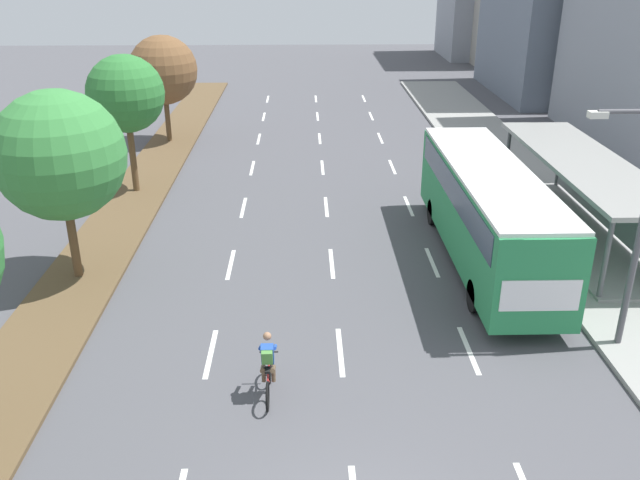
% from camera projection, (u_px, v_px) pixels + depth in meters
% --- Properties ---
extents(median_strip, '(2.60, 52.00, 0.12)m').
position_uv_depth(median_strip, '(140.00, 190.00, 29.98)').
color(median_strip, brown).
rests_on(median_strip, ground).
extents(sidewalk_right, '(4.50, 52.00, 0.15)m').
position_uv_depth(sidewalk_right, '(528.00, 187.00, 30.38)').
color(sidewalk_right, gray).
rests_on(sidewalk_right, ground).
extents(lane_divider_left, '(0.14, 46.71, 0.01)m').
position_uv_depth(lane_divider_left, '(243.00, 207.00, 28.15)').
color(lane_divider_left, white).
rests_on(lane_divider_left, ground).
extents(lane_divider_center, '(0.14, 46.71, 0.01)m').
position_uv_depth(lane_divider_center, '(326.00, 207.00, 28.23)').
color(lane_divider_center, white).
rests_on(lane_divider_center, ground).
extents(lane_divider_right, '(0.14, 46.71, 0.01)m').
position_uv_depth(lane_divider_right, '(409.00, 206.00, 28.31)').
color(lane_divider_right, white).
rests_on(lane_divider_right, ground).
extents(bus_shelter, '(2.90, 11.35, 2.86)m').
position_uv_depth(bus_shelter, '(587.00, 189.00, 24.63)').
color(bus_shelter, gray).
rests_on(bus_shelter, sidewalk_right).
extents(bus, '(2.54, 11.29, 3.37)m').
position_uv_depth(bus, '(487.00, 205.00, 22.52)').
color(bus, '#28844C').
rests_on(bus, ground).
extents(cyclist, '(0.46, 1.82, 1.71)m').
position_uv_depth(cyclist, '(268.00, 368.00, 16.01)').
color(cyclist, black).
rests_on(cyclist, ground).
extents(median_tree_second, '(4.04, 4.04, 6.10)m').
position_uv_depth(median_tree_second, '(60.00, 156.00, 20.43)').
color(median_tree_second, brown).
rests_on(median_tree_second, median_strip).
extents(median_tree_third, '(3.26, 3.26, 5.93)m').
position_uv_depth(median_tree_third, '(126.00, 94.00, 28.11)').
color(median_tree_third, brown).
rests_on(median_tree_third, median_strip).
extents(median_tree_fourth, '(3.68, 3.68, 5.73)m').
position_uv_depth(median_tree_fourth, '(163.00, 70.00, 36.03)').
color(median_tree_fourth, brown).
rests_on(median_tree_fourth, median_strip).
extents(streetlight, '(1.91, 0.24, 6.50)m').
position_uv_depth(streetlight, '(637.00, 215.00, 16.76)').
color(streetlight, '#4C4C51').
rests_on(streetlight, sidewalk_right).
extents(building_mid_right, '(11.92, 13.05, 12.38)m').
position_uv_depth(building_mid_right, '(585.00, 7.00, 48.03)').
color(building_mid_right, slate).
rests_on(building_mid_right, ground).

